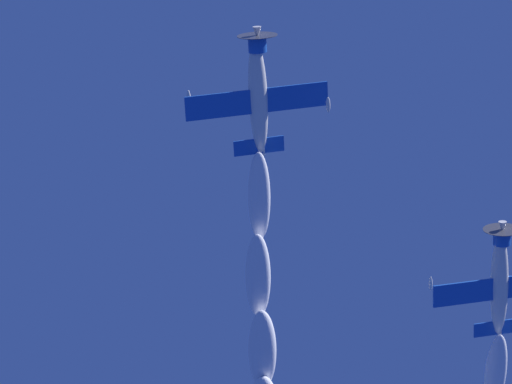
% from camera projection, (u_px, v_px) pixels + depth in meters
% --- Properties ---
extents(airplane_lead, '(7.35, 7.31, 3.46)m').
position_uv_depth(airplane_lead, '(258.00, 93.00, 68.85)').
color(airplane_lead, silver).
extents(airplane_left_wingman, '(7.33, 7.38, 3.16)m').
position_uv_depth(airplane_left_wingman, '(500.00, 280.00, 73.29)').
color(airplane_left_wingman, silver).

